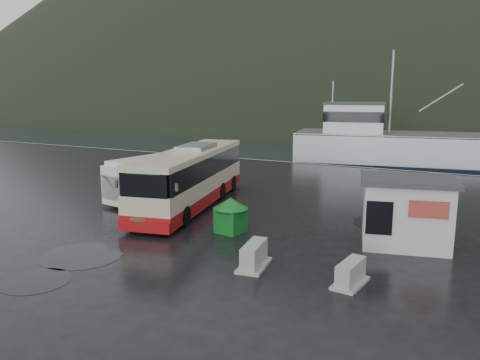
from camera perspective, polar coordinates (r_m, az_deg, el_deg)
The scene contains 14 objects.
ground at distance 21.50m, azimuth -5.47°, elevation -5.69°, with size 160.00×160.00×0.00m, color black.
harbor_water at distance 128.04m, azimuth 21.86°, elevation 7.44°, with size 300.00×180.00×0.02m, color black.
quay_edge at distance 39.48m, azimuth 10.11°, elevation 1.84°, with size 160.00×0.60×1.50m, color #999993.
headland at distance 267.49m, azimuth 26.72°, elevation 8.50°, with size 780.00×540.00×570.00m, color black.
coach_bus at distance 25.40m, azimuth -5.93°, elevation -3.09°, with size 2.88×11.40×3.22m, color #C1B592, non-canonical shape.
white_van at distance 27.02m, azimuth -10.25°, elevation -2.35°, with size 2.05×5.95×2.49m, color silver, non-canonical shape.
waste_bin_left at distance 20.62m, azimuth -1.15°, elevation -6.37°, with size 1.11×1.11×1.56m, color #11621E, non-canonical shape.
waste_bin_right at distance 20.61m, azimuth -1.14°, elevation -6.38°, with size 1.02×1.02×1.43m, color #11621E, non-canonical shape.
dome_tent at distance 21.62m, azimuth -10.22°, elevation -5.73°, with size 2.11×2.96×1.16m, color #373821, non-canonical shape.
ticket_kiosk at distance 20.03m, azimuth 19.31°, elevation -7.53°, with size 3.54×2.69×2.77m, color beige, non-canonical shape.
jersey_barrier_a at distance 16.77m, azimuth 1.70°, elevation -10.54°, with size 0.87×1.74×0.87m, color #999993, non-canonical shape.
jersey_barrier_b at distance 15.75m, azimuth 13.27°, elevation -12.30°, with size 0.78×1.57×0.78m, color #999993, non-canonical shape.
fishing_trawler at distance 47.21m, azimuth 21.49°, elevation 2.72°, with size 28.08×6.14×11.23m, color silver, non-canonical shape.
puddles at distance 19.07m, azimuth -2.09°, elevation -7.83°, with size 12.80×14.79×0.01m.
Camera 1 is at (11.01, -17.41, 6.14)m, focal length 35.00 mm.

